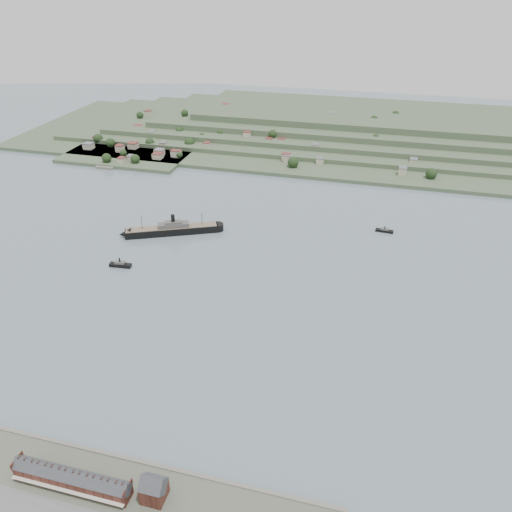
% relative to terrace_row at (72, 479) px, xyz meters
% --- Properties ---
extents(ground, '(1400.00, 1400.00, 0.00)m').
position_rel_terrace_row_xyz_m(ground, '(10.00, 168.02, -6.84)').
color(ground, slate).
rests_on(ground, ground).
extents(terrace_row, '(55.60, 9.80, 11.07)m').
position_rel_terrace_row_xyz_m(terrace_row, '(0.00, 0.00, 0.00)').
color(terrace_row, '#422017').
rests_on(terrace_row, ground).
extents(gabled_building, '(10.40, 10.18, 14.09)m').
position_rel_terrace_row_xyz_m(gabled_building, '(37.50, 4.02, 1.34)').
color(gabled_building, '#422017').
rests_on(gabled_building, ground).
extents(far_peninsula, '(760.00, 309.00, 30.00)m').
position_rel_terrace_row_xyz_m(far_peninsula, '(37.91, 561.12, 5.04)').
color(far_peninsula, '#364B32').
rests_on(far_peninsula, ground).
extents(steamship, '(84.98, 45.77, 21.75)m').
position_rel_terrace_row_xyz_m(steamship, '(-57.26, 239.84, -2.83)').
color(steamship, black).
rests_on(steamship, ground).
extents(tugboat, '(17.46, 6.13, 7.70)m').
position_rel_terrace_row_xyz_m(tugboat, '(-72.42, 178.82, -4.96)').
color(tugboat, black).
rests_on(tugboat, ground).
extents(ferry_west, '(19.38, 12.49, 7.08)m').
position_rel_terrace_row_xyz_m(ferry_west, '(-171.44, 393.02, -5.14)').
color(ferry_west, black).
rests_on(ferry_west, ground).
extents(ferry_east, '(15.65, 5.44, 5.76)m').
position_rel_terrace_row_xyz_m(ferry_east, '(124.46, 291.73, -5.45)').
color(ferry_east, black).
rests_on(ferry_east, ground).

